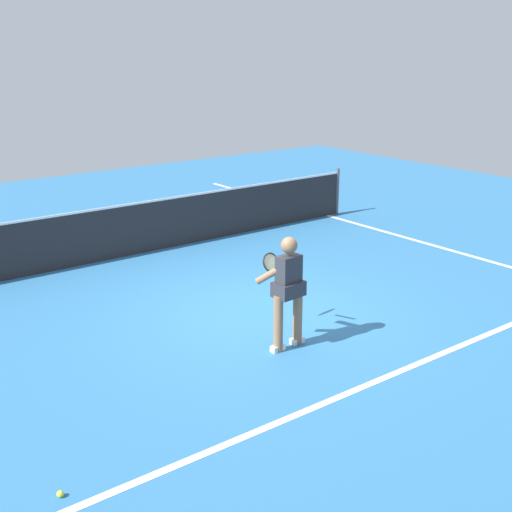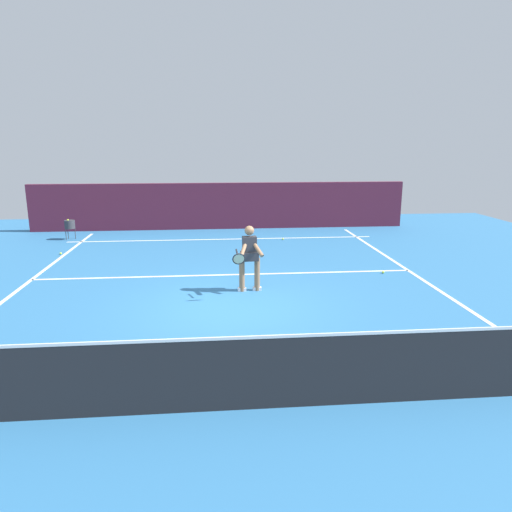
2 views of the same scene
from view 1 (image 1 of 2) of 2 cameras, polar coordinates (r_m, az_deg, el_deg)
The scene contains 6 objects.
ground_plane at distance 10.29m, azimuth 0.78°, elevation -4.86°, with size 25.37×25.37×0.00m, color teal.
service_line_marking at distance 8.62m, azimuth 11.40°, elevation -9.86°, with size 9.91×0.10×0.01m, color white.
sideline_right_marking at distance 13.74m, azimuth 17.27°, elevation 0.16°, with size 0.10×17.51×0.01m, color white.
court_net at distance 13.26m, azimuth -9.69°, elevation 2.42°, with size 10.59×0.08×1.11m.
tennis_player at distance 8.90m, azimuth 2.68°, elevation -2.69°, with size 0.75×0.97×1.55m.
tennis_ball_near at distance 6.69m, azimuth -16.27°, elevation -18.80°, with size 0.07×0.07×0.07m, color #D1E533.
Camera 1 is at (-5.88, -7.48, 3.92)m, focal length 47.16 mm.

